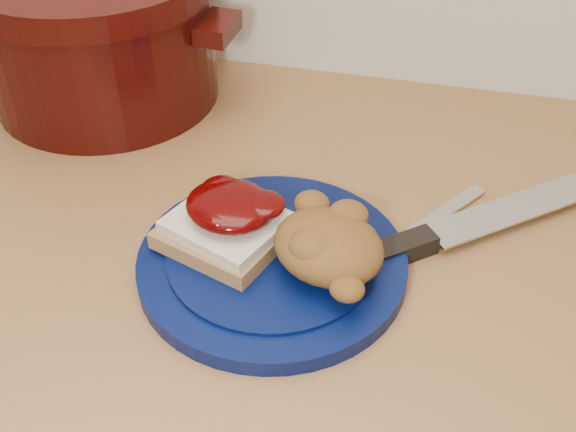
% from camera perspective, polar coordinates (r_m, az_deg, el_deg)
% --- Properties ---
extents(plate, '(0.33, 0.33, 0.02)m').
position_cam_1_polar(plate, '(0.66, -1.25, -3.73)').
color(plate, '#040D3A').
rests_on(plate, wood_countertop).
extents(sandwich, '(0.13, 0.12, 0.05)m').
position_cam_1_polar(sandwich, '(0.66, -4.87, -0.37)').
color(sandwich, olive).
rests_on(sandwich, plate).
extents(stuffing_mound, '(0.13, 0.12, 0.05)m').
position_cam_1_polar(stuffing_mound, '(0.62, 3.22, -2.42)').
color(stuffing_mound, brown).
rests_on(stuffing_mound, plate).
extents(chef_knife, '(0.29, 0.25, 0.02)m').
position_cam_1_polar(chef_knife, '(0.69, 10.06, -2.18)').
color(chef_knife, black).
rests_on(chef_knife, wood_countertop).
extents(butter_knife, '(0.12, 0.16, 0.00)m').
position_cam_1_polar(butter_knife, '(0.72, 10.56, -0.85)').
color(butter_knife, silver).
rests_on(butter_knife, wood_countertop).
extents(dutch_oven, '(0.34, 0.30, 0.18)m').
position_cam_1_polar(dutch_oven, '(0.91, -14.69, 13.87)').
color(dutch_oven, black).
rests_on(dutch_oven, wood_countertop).
extents(pepper_grinder, '(0.08, 0.08, 0.14)m').
position_cam_1_polar(pepper_grinder, '(0.98, -20.78, 13.59)').
color(pepper_grinder, black).
rests_on(pepper_grinder, wood_countertop).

